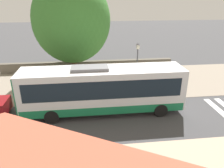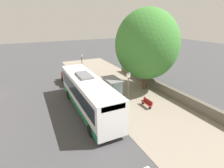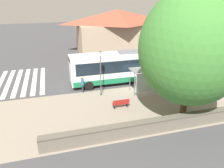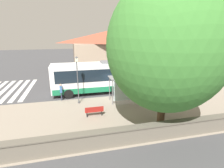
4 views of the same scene
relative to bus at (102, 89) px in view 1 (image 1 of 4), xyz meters
name	(u,v)px [view 1 (image 1 of 4)]	position (x,y,z in m)	size (l,w,h in m)	color
ground_plane	(91,103)	(-1.62, -0.87, -1.90)	(120.00, 120.00, 0.00)	#424244
sidewalk_plaza	(90,83)	(-6.12, -0.87, -1.89)	(9.00, 44.00, 0.02)	gray
stone_wall	(89,66)	(-10.17, -0.87, -1.33)	(0.60, 20.00, 1.13)	#6B6356
bus	(102,89)	(0.00, 0.00, 0.00)	(2.67, 11.86, 3.67)	white
bus_shelter	(86,72)	(-3.48, -1.14, 0.22)	(1.60, 2.70, 2.60)	slate
pedestrian	(159,88)	(-1.59, 4.90, -0.84)	(0.34, 0.24, 1.78)	#2D3347
bench	(119,78)	(-5.92, 2.10, -1.43)	(0.40, 1.55, 0.88)	maroon
street_lamp_far	(137,65)	(-2.79, 3.21, 0.86)	(0.28, 0.28, 4.67)	#4C4C51
shade_tree	(72,20)	(-8.78, -2.44, 4.01)	(7.98, 7.98, 10.31)	brown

